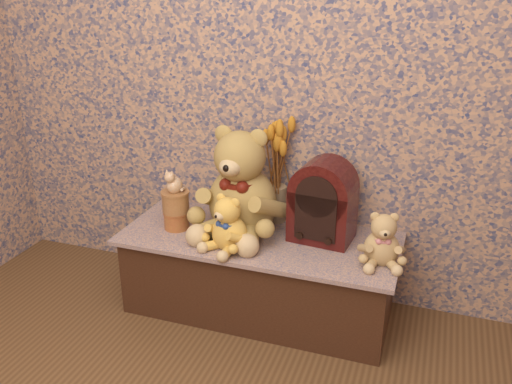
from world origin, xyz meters
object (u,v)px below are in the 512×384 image
cat_figurine (174,180)px  teddy_medium (229,220)px  biscuit_tin_lower (177,220)px  teddy_large (242,176)px  teddy_small (383,236)px  ceramic_vase (275,203)px  cathedral_radio (323,200)px

cat_figurine → teddy_medium: bearing=-2.4°
biscuit_tin_lower → cat_figurine: 0.20m
teddy_large → teddy_medium: bearing=-82.5°
teddy_small → cat_figurine: 0.97m
biscuit_tin_lower → cat_figurine: size_ratio=1.00×
teddy_small → ceramic_vase: size_ratio=1.39×
teddy_large → teddy_medium: (0.01, -0.19, -0.14)m
teddy_large → cat_figurine: size_ratio=4.56×
cathedral_radio → biscuit_tin_lower: bearing=-164.5°
teddy_small → teddy_medium: bearing=175.1°
cat_figurine → cathedral_radio: bearing=26.0°
teddy_large → teddy_small: size_ratio=2.19×
teddy_small → cathedral_radio: bearing=141.9°
biscuit_tin_lower → teddy_medium: bearing=-18.4°
teddy_large → ceramic_vase: 0.26m
biscuit_tin_lower → teddy_small: bearing=-1.1°
teddy_large → cathedral_radio: (0.37, 0.03, -0.08)m
teddy_large → ceramic_vase: bearing=57.9°
teddy_medium → biscuit_tin_lower: 0.34m
teddy_large → teddy_small: (0.66, -0.11, -0.15)m
ceramic_vase → cat_figurine: (-0.42, -0.24, 0.15)m
biscuit_tin_lower → cat_figurine: bearing=0.0°
biscuit_tin_lower → cathedral_radio: bearing=10.0°
teddy_medium → cathedral_radio: (0.36, 0.22, 0.06)m
teddy_medium → biscuit_tin_lower: size_ratio=2.25×
teddy_large → ceramic_vase: size_ratio=3.04×
cathedral_radio → teddy_large: bearing=-169.7°
teddy_small → teddy_large: bearing=158.4°
teddy_medium → biscuit_tin_lower: teddy_medium is taller
teddy_medium → teddy_small: size_ratio=1.09×
teddy_small → ceramic_vase: 0.60m
cat_figurine → teddy_large: bearing=32.2°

